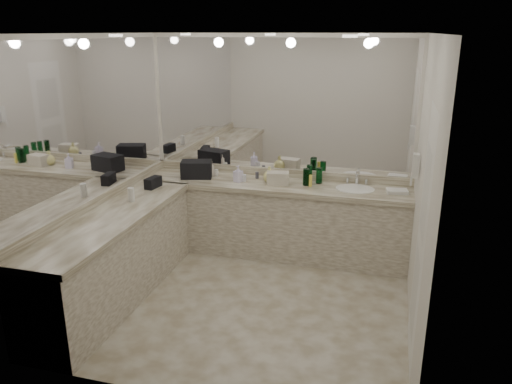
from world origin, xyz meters
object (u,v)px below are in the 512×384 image
(wall_phone, at_px, (416,166))
(hand_towel, at_px, (397,191))
(sink, at_px, (355,190))
(cream_cosmetic_case, at_px, (278,178))
(soap_bottle_a, at_px, (212,169))
(black_toiletry_bag, at_px, (197,169))
(soap_bottle_b, at_px, (238,174))
(soap_bottle_c, at_px, (269,174))

(wall_phone, relative_size, hand_towel, 1.05)
(sink, bearing_deg, wall_phone, -39.57)
(wall_phone, xyz_separation_m, cream_cosmetic_case, (-1.50, 0.45, -0.38))
(soap_bottle_a, bearing_deg, cream_cosmetic_case, -8.97)
(sink, bearing_deg, hand_towel, -1.82)
(black_toiletry_bag, height_order, cream_cosmetic_case, black_toiletry_bag)
(black_toiletry_bag, bearing_deg, hand_towel, 0.21)
(sink, bearing_deg, soap_bottle_b, -177.31)
(wall_phone, bearing_deg, sink, 140.43)
(hand_towel, height_order, soap_bottle_b, soap_bottle_b)
(hand_towel, bearing_deg, cream_cosmetic_case, -178.61)
(sink, bearing_deg, black_toiletry_bag, -179.30)
(soap_bottle_b, bearing_deg, hand_towel, 1.56)
(sink, xyz_separation_m, black_toiletry_bag, (-1.92, -0.02, 0.11))
(black_toiletry_bag, distance_m, hand_towel, 2.39)
(cream_cosmetic_case, bearing_deg, soap_bottle_b, 171.28)
(soap_bottle_a, xyz_separation_m, soap_bottle_c, (0.75, -0.07, 0.01))
(wall_phone, height_order, soap_bottle_c, wall_phone)
(sink, distance_m, soap_bottle_b, 1.38)
(hand_towel, xyz_separation_m, soap_bottle_b, (-1.84, -0.05, 0.08))
(black_toiletry_bag, xyz_separation_m, soap_bottle_c, (0.91, 0.04, -0.01))
(wall_phone, height_order, soap_bottle_b, wall_phone)
(wall_phone, bearing_deg, soap_bottle_a, 166.03)
(cream_cosmetic_case, distance_m, soap_bottle_a, 0.88)
(black_toiletry_bag, height_order, soap_bottle_b, black_toiletry_bag)
(soap_bottle_b, distance_m, soap_bottle_c, 0.37)
(sink, distance_m, soap_bottle_c, 1.02)
(hand_towel, height_order, soap_bottle_a, soap_bottle_a)
(black_toiletry_bag, bearing_deg, soap_bottle_c, 2.75)
(black_toiletry_bag, bearing_deg, soap_bottle_b, -4.30)
(wall_phone, bearing_deg, hand_towel, 106.41)
(sink, height_order, wall_phone, wall_phone)
(wall_phone, relative_size, cream_cosmetic_case, 0.94)
(cream_cosmetic_case, relative_size, soap_bottle_a, 1.42)
(cream_cosmetic_case, height_order, soap_bottle_c, soap_bottle_c)
(soap_bottle_b, bearing_deg, wall_phone, -12.39)
(wall_phone, xyz_separation_m, soap_bottle_a, (-2.37, 0.59, -0.36))
(hand_towel, bearing_deg, soap_bottle_a, 177.31)
(soap_bottle_a, xyz_separation_m, soap_bottle_b, (0.39, -0.15, 0.01))
(sink, bearing_deg, cream_cosmetic_case, -176.95)
(wall_phone, height_order, hand_towel, wall_phone)
(hand_towel, bearing_deg, black_toiletry_bag, -179.79)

